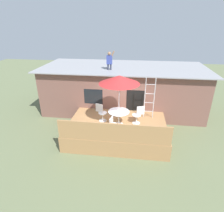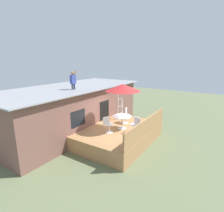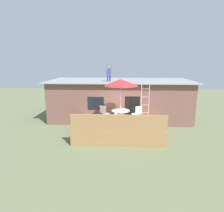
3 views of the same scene
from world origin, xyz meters
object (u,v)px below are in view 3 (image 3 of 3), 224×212
Objects in this scene: patio_table at (121,113)px; patio_umbrella at (121,82)px; person_figure at (109,73)px; patio_chair_right at (137,114)px; patio_chair_near at (116,120)px; patio_chair_left at (105,114)px; step_ladder at (145,101)px.

patio_umbrella is at bearing 90.00° from patio_table.
person_figure is 1.21× the size of patio_chair_right.
patio_chair_left is at bearing 43.07° from patio_chair_near.
step_ladder is 2.61m from patio_chair_left.
patio_chair_right is (1.79, -2.51, -2.26)m from person_figure.
patio_chair_left is 1.43m from patio_chair_near.
patio_table is 3.63m from person_figure.
patio_umbrella is at bearing 0.00° from patio_chair_right.
patio_umbrella is 2.13m from patio_chair_left.
person_figure is at bearing 107.37° from patio_chair_left.
patio_chair_left is 1.00× the size of patio_chair_right.
patio_chair_left and patio_chair_right have the same top height.
patio_chair_right is at bearing 17.40° from patio_umbrella.
step_ladder is at bearing -37.10° from person_figure.
patio_chair_right is at bearing -126.70° from step_ladder.
patio_chair_near is (0.72, -1.24, 0.00)m from patio_chair_left.
patio_chair_left is at bearing -163.63° from step_ladder.
patio_chair_near is (-1.71, -1.95, -0.64)m from step_ladder.
step_ladder is at bearing 35.60° from patio_chair_left.
patio_chair_near is (-1.15, -1.21, 0.00)m from patio_chair_right.
patio_umbrella is 2.76× the size of patio_chair_near.
patio_chair_right is at bearing 17.40° from patio_table.
step_ladder is (1.50, 1.04, 0.51)m from patio_table.
step_ladder reaches higher than patio_chair_right.
patio_chair_near is at bearing -103.00° from patio_table.
person_figure reaches higher than step_ladder.
patio_table is 1.00m from patio_chair_right.
patio_chair_left is at bearing -91.86° from person_figure.
patio_chair_right is (0.94, 0.30, -1.89)m from patio_umbrella.
person_figure is at bearing -71.92° from patio_chair_right.
person_figure reaches higher than patio_chair_left.
person_figure is (-0.85, 2.81, 0.37)m from patio_umbrella.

